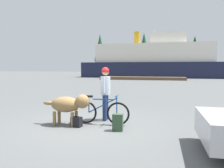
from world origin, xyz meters
name	(u,v)px	position (x,y,z in m)	size (l,w,h in m)	color
ground_plane	(89,125)	(0.00, 0.00, 0.00)	(160.00, 160.00, 0.00)	#595B5B
bicycle	(101,112)	(0.34, 0.14, 0.38)	(1.73, 0.44, 0.91)	black
person_cyclist	(105,88)	(0.32, 0.69, 1.06)	(0.32, 0.53, 1.75)	navy
dog	(69,104)	(-0.59, -0.17, 0.63)	(1.49, 0.55, 0.95)	olive
backpack	(118,122)	(0.97, -0.42, 0.23)	(0.28, 0.20, 0.47)	#334C33
handbag_pannier	(76,122)	(-0.30, -0.30, 0.15)	(0.32, 0.18, 0.29)	black
dock_pier	(142,78)	(-0.70, 25.14, 0.20)	(12.05, 2.25, 0.40)	brown
ferry_boat	(154,61)	(0.59, 34.01, 2.85)	(24.65, 8.15, 8.23)	#191E38
sailboat_moored	(153,74)	(0.50, 33.67, 0.50)	(7.64, 2.14, 8.94)	navy
pine_tree_far_left	(100,48)	(-14.99, 52.77, 7.21)	(3.20, 3.20, 11.03)	#4C331E
pine_tree_center	(150,53)	(-1.08, 51.54, 5.62)	(2.93, 2.93, 9.10)	#4C331E
pine_tree_far_right	(195,50)	(9.76, 50.86, 6.03)	(3.49, 3.49, 9.47)	#4C331E
pine_tree_mid_back	(144,48)	(-3.21, 57.92, 7.37)	(3.89, 3.89, 11.84)	#4C331E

